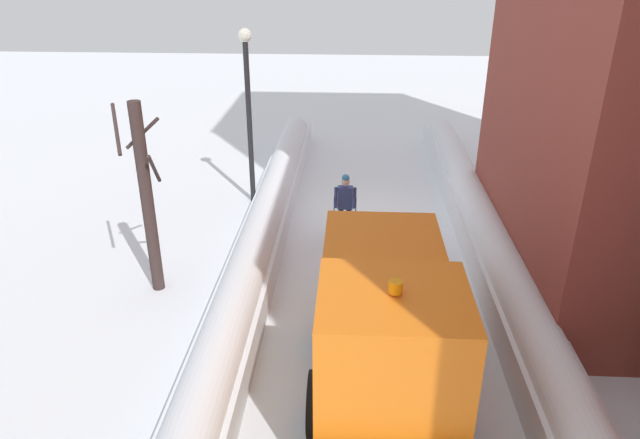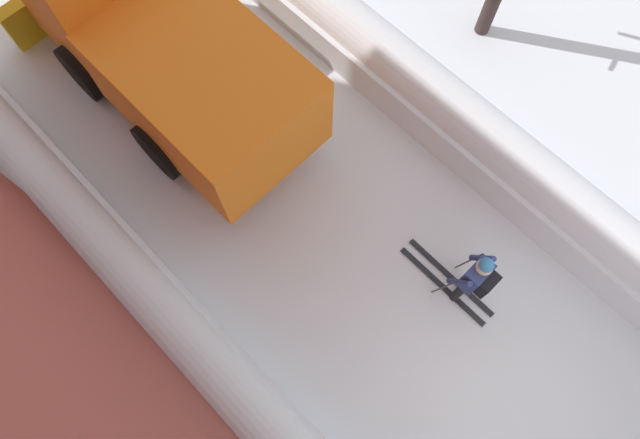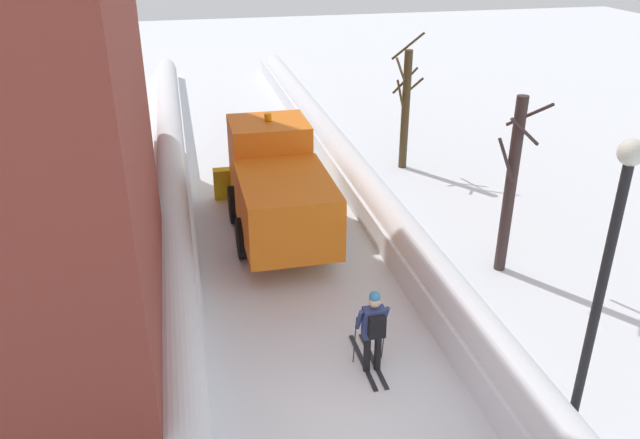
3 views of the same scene
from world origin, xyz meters
name	(u,v)px [view 2 (image 2 of 3)]	position (x,y,z in m)	size (l,w,h in m)	color
ground_plane	(99,11)	(0.00, 10.00, 0.00)	(80.00, 80.00, 0.00)	white
plow_truck	(154,38)	(-0.05, 7.52, 1.48)	(3.20, 5.98, 3.12)	orange
skier	(474,278)	(0.77, 1.19, 1.00)	(0.62, 1.80, 1.81)	black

